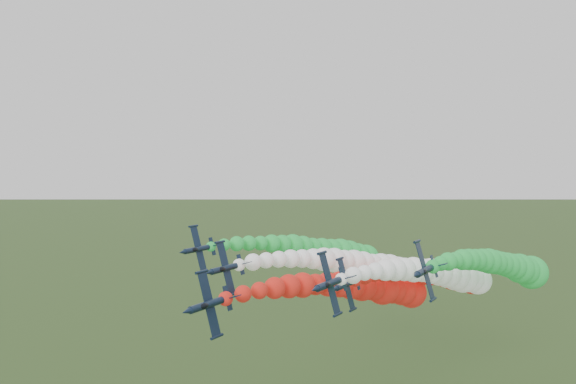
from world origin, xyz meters
name	(u,v)px	position (x,y,z in m)	size (l,w,h in m)	color
jet_lead	(372,288)	(-4.35, 30.65, 37.23)	(10.37, 70.07, 17.47)	#111F35
jet_inner_left	(364,265)	(-12.42, 45.23, 38.69)	(10.44, 70.14, 17.54)	#111F35
jet_inner_right	(448,275)	(7.11, 42.31, 39.03)	(10.13, 69.83, 17.23)	#111F35
jet_outer_left	(334,252)	(-23.93, 53.09, 39.75)	(10.51, 70.21, 17.60)	#111F35
jet_outer_right	(511,267)	(16.91, 54.30, 39.68)	(10.82, 70.51, 17.91)	#111F35
jet_trail	(445,276)	(2.35, 57.12, 35.71)	(10.27, 69.97, 17.37)	#111F35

